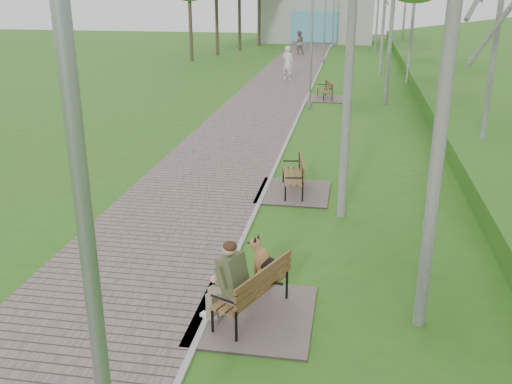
# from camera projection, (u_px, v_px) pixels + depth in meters

# --- Properties ---
(walkway) EXTENTS (3.50, 67.00, 0.04)m
(walkway) POSITION_uv_depth(u_px,v_px,m) (262.00, 106.00, 24.85)
(walkway) COLOR #60534E
(walkway) RESTS_ON ground
(kerb) EXTENTS (0.10, 67.00, 0.05)m
(kerb) POSITION_uv_depth(u_px,v_px,m) (302.00, 107.00, 24.58)
(kerb) COLOR #999993
(kerb) RESTS_ON ground
(building_north) EXTENTS (10.00, 5.20, 4.00)m
(building_north) POSITION_uv_depth(u_px,v_px,m) (316.00, 19.00, 51.40)
(building_north) COLOR #9E9E99
(building_north) RESTS_ON ground
(bench_main) EXTENTS (1.90, 2.11, 1.66)m
(bench_main) POSITION_uv_depth(u_px,v_px,m) (248.00, 292.00, 9.04)
(bench_main) COLOR #60534E
(bench_main) RESTS_ON ground
(bench_second) EXTENTS (1.80, 2.00, 1.11)m
(bench_second) POSITION_uv_depth(u_px,v_px,m) (293.00, 185.00, 14.59)
(bench_second) COLOR #60534E
(bench_second) RESTS_ON ground
(bench_third) EXTENTS (1.64, 1.82, 1.00)m
(bench_third) POSITION_uv_depth(u_px,v_px,m) (325.00, 95.00, 26.37)
(bench_third) COLOR #60534E
(bench_third) RESTS_ON ground
(lamp_post_near) EXTENTS (0.22, 0.22, 5.67)m
(lamp_post_near) POSITION_uv_depth(u_px,v_px,m) (95.00, 312.00, 4.48)
(lamp_post_near) COLOR gray
(lamp_post_near) RESTS_ON ground
(lamp_post_second) EXTENTS (0.18, 0.18, 4.69)m
(lamp_post_second) POSITION_uv_depth(u_px,v_px,m) (311.00, 57.00, 23.71)
(lamp_post_second) COLOR gray
(lamp_post_second) RESTS_ON ground
(lamp_post_third) EXTENTS (0.20, 0.20, 5.05)m
(lamp_post_third) POSITION_uv_depth(u_px,v_px,m) (325.00, 27.00, 37.12)
(lamp_post_third) COLOR gray
(lamp_post_third) RESTS_ON ground
(lamp_post_far) EXTENTS (0.22, 0.22, 5.64)m
(lamp_post_far) POSITION_uv_depth(u_px,v_px,m) (334.00, 15.00, 46.37)
(lamp_post_far) COLOR gray
(lamp_post_far) RESTS_ON ground
(pedestrian_near) EXTENTS (0.81, 0.69, 1.88)m
(pedestrian_near) POSITION_uv_depth(u_px,v_px,m) (288.00, 63.00, 31.19)
(pedestrian_near) COLOR silver
(pedestrian_near) RESTS_ON ground
(pedestrian_far) EXTENTS (1.00, 0.86, 1.77)m
(pedestrian_far) POSITION_uv_depth(u_px,v_px,m) (299.00, 43.00, 42.44)
(pedestrian_far) COLOR gray
(pedestrian_far) RESTS_ON ground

